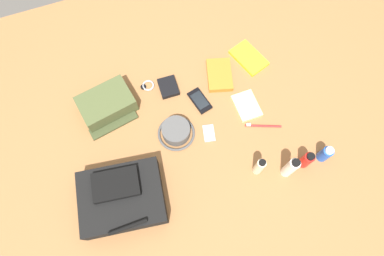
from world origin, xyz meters
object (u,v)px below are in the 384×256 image
at_px(bucket_hat, 176,131).
at_px(toiletry_pouch, 107,105).
at_px(deodorant_spray, 325,154).
at_px(toothpaste_tube, 290,168).
at_px(backpack, 122,197).
at_px(media_player, 209,133).
at_px(cell_phone, 200,101).
at_px(paperback_novel, 249,58).
at_px(sunscreen_spray, 307,160).
at_px(wristwatch, 147,86).
at_px(wallet, 168,87).
at_px(lotion_bottle, 259,167).
at_px(travel_guidebook, 219,75).
at_px(notepad, 247,106).
at_px(toothbrush, 261,126).

bearing_deg(bucket_hat, toiletry_pouch, -42.00).
relative_size(deodorant_spray, toothpaste_tube, 0.63).
xyz_separation_m(backpack, toiletry_pouch, (-0.05, -0.46, -0.01)).
height_order(toiletry_pouch, media_player, toiletry_pouch).
relative_size(toiletry_pouch, cell_phone, 1.91).
bearing_deg(paperback_novel, sunscreen_spray, 90.61).
relative_size(wristwatch, wallet, 0.65).
xyz_separation_m(deodorant_spray, paperback_novel, (0.10, -0.61, -0.04)).
xyz_separation_m(toothpaste_tube, lotion_bottle, (0.12, -0.05, -0.02)).
height_order(travel_guidebook, wallet, travel_guidebook).
height_order(cell_phone, notepad, notepad).
distance_m(deodorant_spray, wallet, 0.81).
relative_size(bucket_hat, media_player, 1.92).
bearing_deg(wristwatch, toiletry_pouch, 13.52).
bearing_deg(toiletry_pouch, lotion_bottle, 135.86).
bearing_deg(sunscreen_spray, backpack, -8.80).
xyz_separation_m(travel_guidebook, notepad, (-0.06, 0.21, -0.01)).
distance_m(toothpaste_tube, cell_phone, 0.54).
xyz_separation_m(sunscreen_spray, travel_guidebook, (0.19, -0.56, -0.04)).
xyz_separation_m(toiletry_pouch, toothpaste_tube, (-0.68, 0.60, 0.04)).
bearing_deg(toothbrush, cell_phone, -44.65).
bearing_deg(toothpaste_tube, cell_phone, -62.97).
distance_m(lotion_bottle, notepad, 0.33).
distance_m(bucket_hat, toothpaste_tube, 0.54).
xyz_separation_m(toiletry_pouch, paperback_novel, (-0.77, -0.02, -0.03)).
distance_m(sunscreen_spray, wristwatch, 0.85).
height_order(lotion_bottle, paperback_novel, lotion_bottle).
bearing_deg(wallet, sunscreen_spray, 130.68).
bearing_deg(wallet, media_player, 111.71).
bearing_deg(notepad, backpack, 18.36).
relative_size(cell_phone, notepad, 0.97).
height_order(toothpaste_tube, cell_phone, toothpaste_tube).
height_order(toiletry_pouch, wallet, toiletry_pouch).
xyz_separation_m(toothbrush, notepad, (0.02, -0.12, 0.00)).
bearing_deg(wallet, wristwatch, -23.33).
bearing_deg(travel_guidebook, toiletry_pouch, -2.10).
height_order(backpack, toothbrush, backpack).
bearing_deg(toothpaste_tube, deodorant_spray, -177.89).
height_order(toiletry_pouch, paperback_novel, toiletry_pouch).
xyz_separation_m(backpack, paperback_novel, (-0.82, -0.48, -0.05)).
distance_m(backpack, travel_guidebook, 0.77).
height_order(bucket_hat, sunscreen_spray, sunscreen_spray).
bearing_deg(toothpaste_tube, paperback_novel, -98.08).
height_order(sunscreen_spray, toothbrush, sunscreen_spray).
xyz_separation_m(bucket_hat, travel_guidebook, (-0.31, -0.22, -0.02)).
distance_m(lotion_bottle, media_player, 0.29).
bearing_deg(lotion_bottle, toothpaste_tube, 156.03).
bearing_deg(toothbrush, wallet, -44.90).
relative_size(toiletry_pouch, paperback_novel, 1.28).
xyz_separation_m(deodorant_spray, travel_guidebook, (0.29, -0.57, -0.04)).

